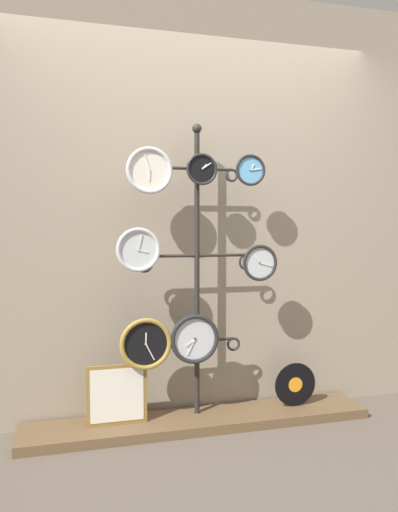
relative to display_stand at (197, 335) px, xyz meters
name	(u,v)px	position (x,y,z in m)	size (l,w,h in m)	color
ground_plane	(216,449)	(0.00, -0.41, -0.57)	(12.00, 12.00, 0.00)	brown
shop_wall	(191,205)	(0.00, 0.16, 0.83)	(4.40, 0.04, 2.80)	gray
low_shelf	(199,421)	(0.00, -0.06, -0.54)	(2.20, 0.36, 0.06)	brown
display_stand	(197,335)	(0.00, 0.00, 0.00)	(0.78, 0.39, 1.90)	#282623
clock_top_left	(149,170)	(-0.31, -0.08, 1.02)	(0.28, 0.04, 0.28)	silver
clock_top_center	(202,169)	(0.01, -0.08, 1.04)	(0.20, 0.04, 0.20)	black
clock_top_right	(250,170)	(0.33, -0.07, 1.04)	(0.20, 0.04, 0.20)	#60A8DB
clock_middle_left	(138,250)	(-0.39, -0.12, 0.55)	(0.26, 0.04, 0.26)	silver
clock_middle_right	(260,263)	(0.38, -0.11, 0.46)	(0.23, 0.04, 0.23)	silver
clock_bottom_left	(146,344)	(-0.34, -0.09, -0.02)	(0.32, 0.04, 0.32)	black
clock_bottom_center	(195,339)	(-0.04, -0.09, -0.01)	(0.31, 0.04, 0.31)	silver
vinyl_record	(295,385)	(0.66, -0.06, -0.36)	(0.29, 0.01, 0.29)	black
picture_frame	(117,395)	(-0.52, -0.06, -0.33)	(0.36, 0.02, 0.37)	olive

